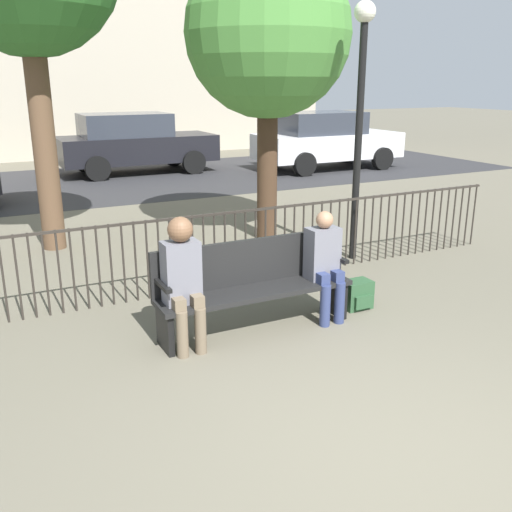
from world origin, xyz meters
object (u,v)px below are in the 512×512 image
object	(u,v)px
tree_0	(268,35)
parked_car_2	(134,142)
seated_person_0	(183,276)
parked_car_1	(325,140)
backpack	(357,295)
lamp_post	(361,93)
park_bench	(252,282)
seated_person_1	(325,261)

from	to	relation	value
tree_0	parked_car_2	world-z (taller)	tree_0
seated_person_0	parked_car_1	bearing A→B (deg)	50.30
backpack	lamp_post	world-z (taller)	lamp_post
park_bench	lamp_post	bearing A→B (deg)	32.70
seated_person_1	parked_car_2	bearing A→B (deg)	85.16
seated_person_1	parked_car_1	distance (m)	10.96
seated_person_0	lamp_post	xyz separation A→B (m)	(3.15, 1.65, 1.57)
seated_person_0	parked_car_2	distance (m)	11.14
seated_person_1	parked_car_1	xyz separation A→B (m)	(6.03, 9.15, 0.19)
backpack	lamp_post	bearing A→B (deg)	55.48
lamp_post	tree_0	bearing A→B (deg)	111.38
lamp_post	park_bench	bearing A→B (deg)	-147.30
seated_person_0	parked_car_2	size ratio (longest dim) A/B	0.31
park_bench	tree_0	distance (m)	4.38
lamp_post	parked_car_2	bearing A→B (deg)	94.16
backpack	lamp_post	size ratio (longest dim) A/B	0.09
backpack	tree_0	world-z (taller)	tree_0
backpack	parked_car_2	bearing A→B (deg)	87.80
tree_0	parked_car_2	size ratio (longest dim) A/B	1.04
parked_car_1	parked_car_2	size ratio (longest dim) A/B	1.00
backpack	parked_car_1	world-z (taller)	parked_car_1
backpack	tree_0	size ratio (longest dim) A/B	0.07
seated_person_1	parked_car_2	xyz separation A→B (m)	(0.92, 10.87, 0.19)
parked_car_1	parked_car_2	world-z (taller)	same
seated_person_1	backpack	size ratio (longest dim) A/B	3.67
seated_person_1	backpack	xyz separation A→B (m)	(0.50, 0.08, -0.50)
tree_0	parked_car_1	xyz separation A→B (m)	(5.04, 5.97, -2.26)
parked_car_1	parked_car_2	bearing A→B (deg)	161.40
park_bench	parked_car_1	xyz separation A→B (m)	(6.81, 9.02, 0.34)
park_bench	backpack	size ratio (longest dim) A/B	6.40
park_bench	parked_car_2	bearing A→B (deg)	80.99
park_bench	seated_person_0	distance (m)	0.82
park_bench	parked_car_1	bearing A→B (deg)	52.94
lamp_post	parked_car_2	distance (m)	9.35
park_bench	tree_0	xyz separation A→B (m)	(1.77, 3.05, 2.60)
seated_person_1	parked_car_2	size ratio (longest dim) A/B	0.28
lamp_post	parked_car_1	world-z (taller)	lamp_post
seated_person_1	tree_0	world-z (taller)	tree_0
park_bench	seated_person_1	size ratio (longest dim) A/B	1.74
park_bench	seated_person_1	xyz separation A→B (m)	(0.78, -0.13, 0.15)
parked_car_2	parked_car_1	bearing A→B (deg)	-18.60
seated_person_0	parked_car_1	distance (m)	11.89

